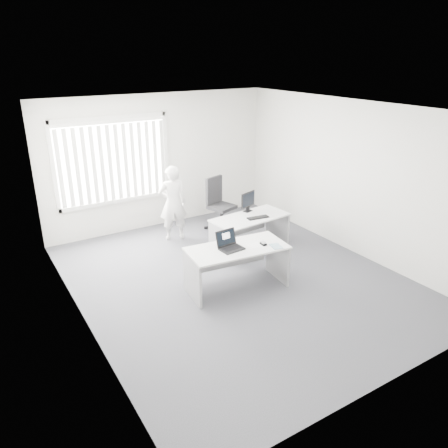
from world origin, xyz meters
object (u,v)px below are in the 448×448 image
desk_far (250,226)px  monitor (248,202)px  desk_near (237,259)px  office_chair (220,213)px  laptop (232,241)px  person (173,203)px

desk_far → monitor: bearing=58.8°
desk_near → office_chair: bearing=70.9°
laptop → monitor: (1.26, 1.40, 0.01)m
desk_near → desk_far: desk_near is taller
office_chair → monitor: office_chair is taller
desk_far → office_chair: 1.27m
desk_near → person: 2.36m
monitor → office_chair: bearing=73.8°
office_chair → laptop: size_ratio=3.09×
person → desk_far: bearing=142.8°
desk_near → desk_far: 1.50m
person → desk_near: bearing=103.8°
desk_far → person: size_ratio=1.01×
office_chair → laptop: bearing=-134.8°
laptop → monitor: monitor is taller
desk_near → desk_far: bearing=53.4°
laptop → office_chair: bearing=58.6°
desk_far → office_chair: bearing=80.4°
desk_far → laptop: 1.64m
desk_far → laptop: bearing=-140.4°
desk_near → monitor: bearing=56.2°
person → laptop: 2.38m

